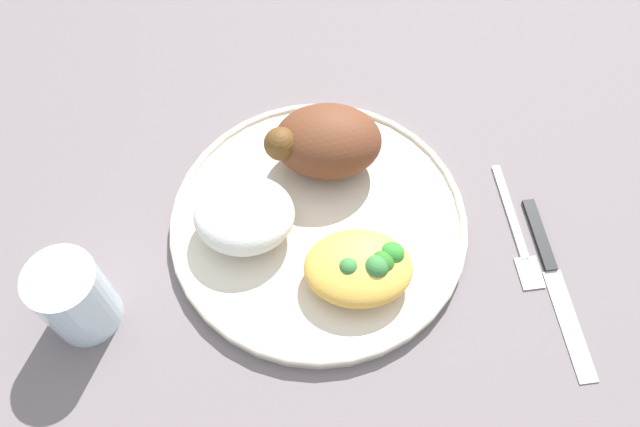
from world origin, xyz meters
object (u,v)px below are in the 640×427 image
object	(u,v)px
roasted_chicken	(326,141)
knife	(553,269)
plate	(320,222)
rice_pile	(246,215)
water_glass	(76,298)
mac_cheese_with_broccoli	(363,267)
fork	(518,232)

from	to	relation	value
roasted_chicken	knife	world-z (taller)	roasted_chicken
plate	rice_pile	world-z (taller)	rice_pile
knife	water_glass	size ratio (longest dim) A/B	2.22
knife	water_glass	bearing A→B (deg)	5.72
knife	water_glass	world-z (taller)	water_glass
water_glass	mac_cheese_with_broccoli	bearing A→B (deg)	-172.72
fork	knife	bearing A→B (deg)	123.19
plate	water_glass	bearing A→B (deg)	23.58
mac_cheese_with_broccoli	water_glass	xyz separation A→B (m)	(0.25, 0.03, 0.01)
roasted_chicken	fork	size ratio (longest dim) A/B	0.82
rice_pile	fork	size ratio (longest dim) A/B	0.68
plate	rice_pile	xyz separation A→B (m)	(0.07, 0.01, 0.03)
roasted_chicken	plate	bearing A→B (deg)	84.61
water_glass	knife	bearing A→B (deg)	-174.28
roasted_chicken	mac_cheese_with_broccoli	world-z (taller)	roasted_chicken
mac_cheese_with_broccoli	roasted_chicken	bearing A→B (deg)	-76.25
plate	mac_cheese_with_broccoli	world-z (taller)	mac_cheese_with_broccoli
roasted_chicken	water_glass	bearing A→B (deg)	36.48
fork	mac_cheese_with_broccoli	bearing A→B (deg)	18.27
roasted_chicken	rice_pile	world-z (taller)	roasted_chicken
roasted_chicken	water_glass	xyz separation A→B (m)	(0.22, 0.16, -0.01)
mac_cheese_with_broccoli	knife	distance (m)	0.19
rice_pile	fork	xyz separation A→B (m)	(-0.27, 0.00, -0.04)
roasted_chicken	mac_cheese_with_broccoli	bearing A→B (deg)	103.75
rice_pile	knife	xyz separation A→B (m)	(-0.30, 0.04, -0.04)
plate	knife	size ratio (longest dim) A/B	1.56
plate	knife	xyz separation A→B (m)	(-0.23, 0.05, -0.01)
roasted_chicken	knife	xyz separation A→B (m)	(-0.22, 0.12, -0.05)
rice_pile	knife	world-z (taller)	rice_pile
plate	rice_pile	size ratio (longest dim) A/B	3.06
plate	roasted_chicken	world-z (taller)	roasted_chicken
plate	roasted_chicken	xyz separation A→B (m)	(-0.01, -0.07, 0.04)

